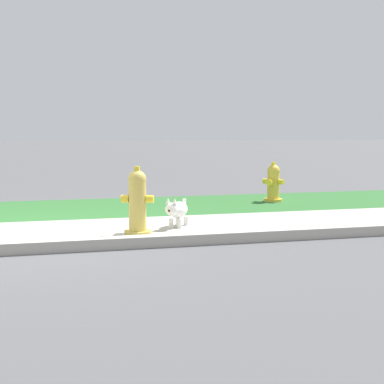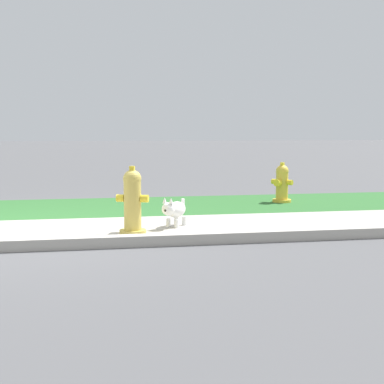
% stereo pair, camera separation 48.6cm
% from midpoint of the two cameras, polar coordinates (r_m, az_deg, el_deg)
% --- Properties ---
extents(ground_plane, '(120.00, 120.00, 0.00)m').
position_cam_midpoint_polar(ground_plane, '(6.71, -19.35, -4.37)').
color(ground_plane, '#515154').
extents(sidewalk_pavement, '(18.00, 1.83, 0.01)m').
position_cam_midpoint_polar(sidewalk_pavement, '(6.71, -19.35, -4.33)').
color(sidewalk_pavement, '#ADA89E').
rests_on(sidewalk_pavement, ground).
extents(grass_verge, '(18.00, 2.29, 0.01)m').
position_cam_midpoint_polar(grass_verge, '(8.74, -18.12, -1.83)').
color(grass_verge, '#2D662D').
rests_on(grass_verge, ground).
extents(street_curb, '(18.00, 0.16, 0.12)m').
position_cam_midpoint_polar(street_curb, '(5.73, -20.29, -5.63)').
color(street_curb, '#ADA89E').
rests_on(street_curb, ground).
extents(fire_hydrant_far_end, '(0.35, 0.35, 0.69)m').
position_cam_midpoint_polar(fire_hydrant_far_end, '(9.36, 7.20, 0.97)').
color(fire_hydrant_far_end, gold).
rests_on(fire_hydrant_far_end, ground).
extents(fire_hydrant_by_grass_verge, '(0.39, 0.37, 0.81)m').
position_cam_midpoint_polar(fire_hydrant_by_grass_verge, '(6.36, -8.02, -1.04)').
color(fire_hydrant_by_grass_verge, gold).
rests_on(fire_hydrant_by_grass_verge, ground).
extents(small_white_dog, '(0.39, 0.46, 0.40)m').
position_cam_midpoint_polar(small_white_dog, '(6.78, -3.66, -1.97)').
color(small_white_dog, white).
rests_on(small_white_dog, ground).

